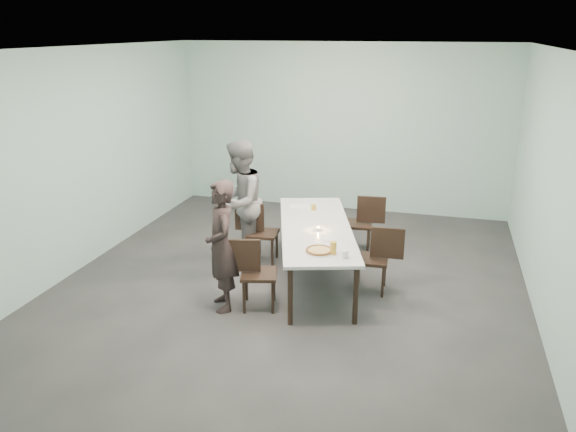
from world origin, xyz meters
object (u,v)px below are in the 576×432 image
(chair_near_left, at_px, (252,269))
(beer_glass, at_px, (333,248))
(diner_near, at_px, (221,246))
(amber_tumbler, at_px, (314,207))
(chair_far_right, at_px, (363,220))
(diner_far, at_px, (240,202))
(water_tumbler, at_px, (345,254))
(tealight, at_px, (318,229))
(table, at_px, (316,231))
(side_plate, at_px, (330,239))
(pizza, at_px, (319,251))
(chair_far_left, at_px, (257,228))
(chair_near_right, at_px, (378,255))

(chair_near_left, relative_size, beer_glass, 5.80)
(chair_near_left, bearing_deg, diner_near, -177.98)
(amber_tumbler, bearing_deg, chair_far_right, 35.59)
(chair_near_left, relative_size, diner_far, 0.49)
(water_tumbler, xyz_separation_m, tealight, (-0.49, 0.81, -0.02))
(table, bearing_deg, chair_near_left, -119.43)
(side_plate, bearing_deg, diner_near, -150.08)
(pizza, height_order, water_tumbler, water_tumbler)
(diner_near, height_order, tealight, diner_near)
(pizza, distance_m, tealight, 0.74)
(diner_near, bearing_deg, chair_far_right, 116.53)
(diner_near, bearing_deg, pizza, 69.32)
(chair_near_left, bearing_deg, tealight, 39.64)
(side_plate, xyz_separation_m, water_tumbler, (0.28, -0.53, 0.04))
(chair_far_left, height_order, beer_glass, beer_glass)
(pizza, relative_size, side_plate, 1.89)
(diner_far, relative_size, beer_glass, 11.77)
(chair_far_left, relative_size, water_tumbler, 9.67)
(chair_far_left, height_order, amber_tumbler, chair_far_left)
(chair_near_right, distance_m, amber_tumbler, 1.35)
(table, bearing_deg, chair_near_right, -9.74)
(chair_near_left, height_order, chair_far_right, same)
(chair_far_left, bearing_deg, chair_far_right, 23.39)
(diner_far, bearing_deg, amber_tumbler, 105.80)
(pizza, bearing_deg, chair_far_left, 133.73)
(diner_near, height_order, amber_tumbler, diner_near)
(beer_glass, bearing_deg, tealight, 114.72)
(table, relative_size, tealight, 49.09)
(chair_near_right, height_order, chair_far_right, same)
(pizza, height_order, amber_tumbler, amber_tumbler)
(diner_far, height_order, beer_glass, diner_far)
(diner_far, xyz_separation_m, tealight, (1.25, -0.50, -0.11))
(side_plate, bearing_deg, chair_near_left, -145.31)
(water_tumbler, relative_size, amber_tumbler, 1.12)
(chair_near_right, distance_m, side_plate, 0.68)
(diner_near, distance_m, diner_far, 1.47)
(chair_near_left, distance_m, amber_tumbler, 1.73)
(chair_far_left, height_order, water_tumbler, chair_far_left)
(table, height_order, side_plate, side_plate)
(diner_near, relative_size, beer_glass, 10.57)
(chair_near_right, relative_size, tealight, 15.54)
(pizza, distance_m, water_tumbler, 0.33)
(chair_far_right, bearing_deg, side_plate, 78.34)
(diner_near, distance_m, side_plate, 1.34)
(water_tumbler, bearing_deg, table, 120.17)
(chair_near_left, bearing_deg, chair_near_right, 16.58)
(side_plate, xyz_separation_m, amber_tumbler, (-0.46, 1.09, 0.04))
(chair_far_right, bearing_deg, diner_near, 54.21)
(chair_far_left, bearing_deg, diner_near, -93.73)
(chair_near_left, xyz_separation_m, chair_far_right, (1.02, 2.13, 0.00))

